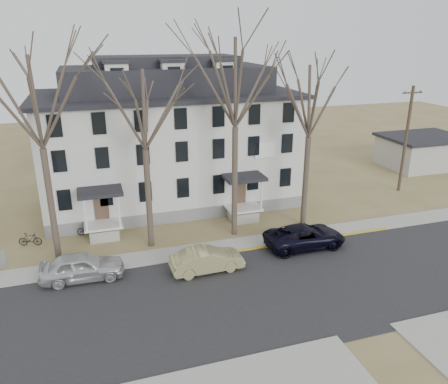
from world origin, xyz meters
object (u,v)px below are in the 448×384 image
object	(u,v)px
tree_mid_left	(143,104)
car_silver	(82,267)
utility_pole_far	(406,138)
car_tan	(207,260)
boarding_house	(169,139)
tree_far_left	(35,96)
bicycle_left	(88,231)
car_navy	(305,237)
tree_mid_right	(311,97)
bicycle_right	(30,240)
tree_center	(236,77)

from	to	relation	value
tree_mid_left	car_silver	distance (m)	10.38
utility_pole_far	car_tan	xyz separation A→B (m)	(-20.78, -8.68, -4.17)
boarding_house	car_tan	distance (m)	13.46
boarding_house	car_silver	world-z (taller)	boarding_house
tree_far_left	bicycle_left	distance (m)	10.46
car_navy	tree_mid_right	bearing A→B (deg)	-25.31
car_navy	bicycle_right	size ratio (longest dim) A/B	3.54
car_silver	tree_center	bearing A→B (deg)	-70.66
car_silver	bicycle_left	size ratio (longest dim) A/B	2.83
tree_mid_right	car_silver	size ratio (longest dim) A/B	2.66
boarding_house	tree_center	size ratio (longest dim) A/B	1.41
boarding_house	car_navy	bearing A→B (deg)	-59.29
tree_center	bicycle_right	xyz separation A→B (m)	(-13.87, 2.36, -10.62)
boarding_house	car_navy	xyz separation A→B (m)	(6.87, -11.56, -4.61)
tree_far_left	tree_mid_left	distance (m)	6.05
utility_pole_far	car_tan	world-z (taller)	utility_pole_far
car_silver	car_tan	size ratio (longest dim) A/B	1.07
bicycle_left	bicycle_right	distance (m)	3.84
tree_center	bicycle_left	world-z (taller)	tree_center
tree_far_left	tree_mid_left	size ratio (longest dim) A/B	1.08
tree_mid_right	utility_pole_far	distance (m)	13.55
car_navy	bicycle_right	distance (m)	18.66
tree_far_left	car_silver	xyz separation A→B (m)	(1.49, -3.20, -9.53)
tree_mid_left	boarding_house	bearing A→B (deg)	69.80
bicycle_right	utility_pole_far	bearing A→B (deg)	-72.91
tree_far_left	bicycle_left	world-z (taller)	tree_far_left
tree_mid_left	tree_mid_right	size ratio (longest dim) A/B	1.00
utility_pole_far	bicycle_right	bearing A→B (deg)	-176.64
car_silver	bicycle_left	distance (m)	6.00
tree_mid_right	boarding_house	bearing A→B (deg)	136.19
tree_center	bicycle_left	distance (m)	14.90
tree_mid_left	tree_far_left	bearing A→B (deg)	180.00
tree_mid_right	tree_far_left	bearing A→B (deg)	180.00
utility_pole_far	car_navy	distance (m)	16.15
tree_mid_left	tree_mid_right	distance (m)	11.50
tree_mid_left	car_tan	size ratio (longest dim) A/B	2.86
tree_mid_right	bicycle_left	world-z (taller)	tree_mid_right
tree_far_left	tree_center	size ratio (longest dim) A/B	0.93
car_navy	boarding_house	bearing A→B (deg)	30.98
car_tan	bicycle_left	distance (m)	9.93
tree_mid_right	utility_pole_far	world-z (taller)	tree_mid_right
bicycle_right	tree_center	bearing A→B (deg)	-85.92
tree_mid_left	tree_center	distance (m)	6.18
tree_far_left	bicycle_right	xyz separation A→B (m)	(-1.87, 2.36, -9.88)
car_silver	tree_mid_left	bearing A→B (deg)	-52.23
car_navy	bicycle_right	bearing A→B (deg)	72.26
utility_pole_far	car_navy	bearing A→B (deg)	-150.83
tree_mid_left	utility_pole_far	size ratio (longest dim) A/B	1.34
utility_pole_far	bicycle_right	world-z (taller)	utility_pole_far
boarding_house	utility_pole_far	bearing A→B (deg)	-10.92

